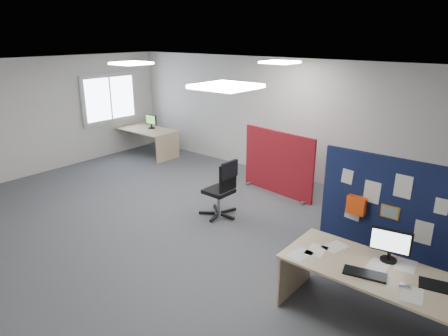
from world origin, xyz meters
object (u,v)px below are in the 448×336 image
Objects in this scene: navy_divider at (396,223)px; second_desk at (147,135)px; red_divider at (278,163)px; main_desk at (375,280)px; monitor_second at (151,121)px; monitor_main at (391,244)px; office_chair at (223,186)px.

navy_divider is 1.20× the size of second_desk.
navy_divider reaches higher than red_divider.
main_desk is 7.77m from monitor_second.
main_desk is at bearing -113.29° from monitor_main.
navy_divider is 5.09× the size of monitor_second.
main_desk is at bearing -21.47° from second_desk.
red_divider is 4.22m from monitor_second.
red_divider is at bearing 130.09° from monitor_main.
monitor_main is 0.25× the size of red_divider.
red_divider is 1.63× the size of office_chair.
main_desk is 3.29m from office_chair.
monitor_second reaches higher than office_chair.
monitor_main is at bearing -19.76° from second_desk.
monitor_second reaches higher than main_desk.
red_divider is 1.63m from office_chair.
monitor_main reaches higher than monitor_second.
office_chair is (4.15, -1.77, 0.06)m from second_desk.
navy_divider is 0.79m from monitor_main.
office_chair is at bearing -22.40° from monitor_second.
main_desk and second_desk have the same top height.
monitor_main is 7.78m from second_desk.
monitor_main is 7.73m from monitor_second.
office_chair reaches higher than second_desk.
navy_divider is at bearing -0.45° from office_chair.
main_desk is 0.45m from monitor_main.
monitor_second is at bearing 164.59° from navy_divider.
main_desk is 1.15× the size of second_desk.
monitor_main reaches higher than main_desk.
monitor_second reaches higher than second_desk.
red_divider reaches higher than office_chair.
navy_divider is at bearing 91.58° from monitor_main.
office_chair is (4.07, -1.86, -0.32)m from monitor_second.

